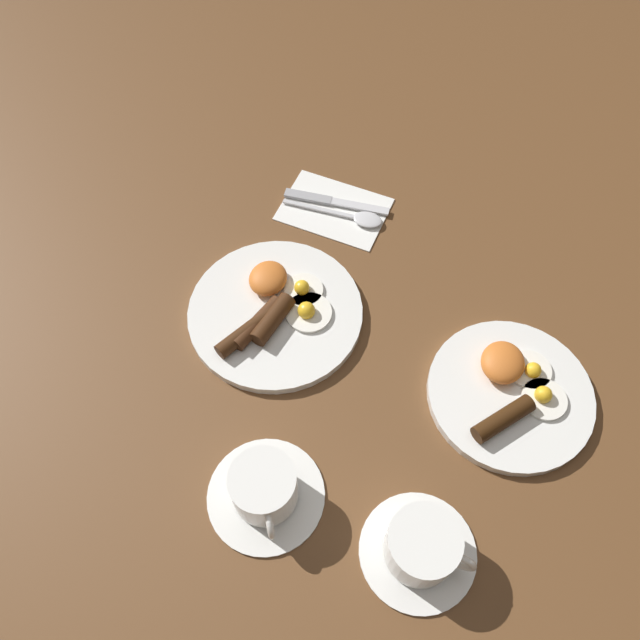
# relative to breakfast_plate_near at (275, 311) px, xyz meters

# --- Properties ---
(ground_plane) EXTENTS (3.00, 3.00, 0.00)m
(ground_plane) POSITION_rel_breakfast_plate_near_xyz_m (0.00, 0.00, -0.01)
(ground_plane) COLOR brown
(breakfast_plate_near) EXTENTS (0.27, 0.27, 0.04)m
(breakfast_plate_near) POSITION_rel_breakfast_plate_near_xyz_m (0.00, 0.00, 0.00)
(breakfast_plate_near) COLOR white
(breakfast_plate_near) RESTS_ON ground_plane
(breakfast_plate_far) EXTENTS (0.24, 0.24, 0.05)m
(breakfast_plate_far) POSITION_rel_breakfast_plate_near_xyz_m (0.01, 0.37, -0.00)
(breakfast_plate_far) COLOR white
(breakfast_plate_far) RESTS_ON ground_plane
(teacup_near) EXTENTS (0.16, 0.16, 0.08)m
(teacup_near) POSITION_rel_breakfast_plate_near_xyz_m (0.27, 0.10, 0.02)
(teacup_near) COLOR white
(teacup_near) RESTS_ON ground_plane
(teacup_far) EXTENTS (0.15, 0.15, 0.08)m
(teacup_far) POSITION_rel_breakfast_plate_near_xyz_m (0.26, 0.30, 0.02)
(teacup_far) COLOR white
(teacup_far) RESTS_ON ground_plane
(napkin) EXTENTS (0.13, 0.18, 0.01)m
(napkin) POSITION_rel_breakfast_plate_near_xyz_m (-0.23, 0.01, -0.01)
(napkin) COLOR white
(napkin) RESTS_ON ground_plane
(knife) EXTENTS (0.04, 0.19, 0.01)m
(knife) POSITION_rel_breakfast_plate_near_xyz_m (-0.24, 0.00, -0.01)
(knife) COLOR silver
(knife) RESTS_ON napkin
(spoon) EXTENTS (0.04, 0.18, 0.01)m
(spoon) POSITION_rel_breakfast_plate_near_xyz_m (-0.22, 0.06, -0.00)
(spoon) COLOR silver
(spoon) RESTS_ON napkin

